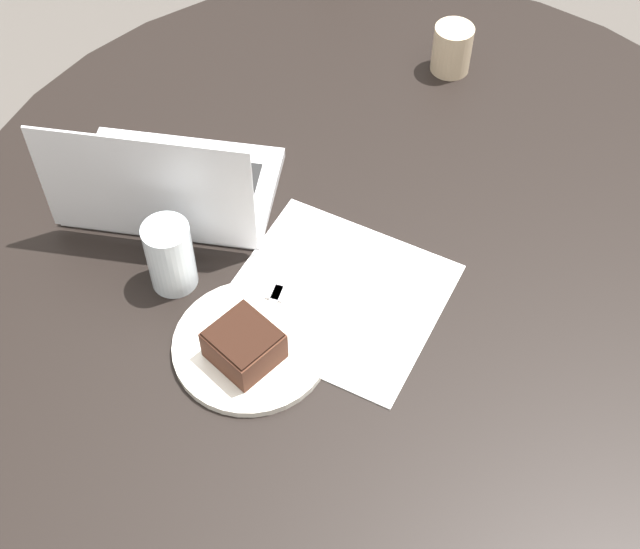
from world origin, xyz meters
TOP-DOWN VIEW (x-y plane):
  - ground_plane at (0.00, 0.00)m, footprint 12.00×12.00m
  - dining_table at (0.00, 0.00)m, footprint 1.36×1.36m
  - paper_document at (-0.04, -0.12)m, footprint 0.33×0.31m
  - plate at (-0.12, -0.24)m, footprint 0.22×0.22m
  - cake_slice at (-0.12, -0.27)m, footprint 0.11×0.11m
  - fork at (-0.12, -0.21)m, footprint 0.03×0.17m
  - coffee_glass at (0.01, 0.42)m, footprint 0.07×0.07m
  - water_glass at (-0.27, -0.17)m, footprint 0.07×0.07m
  - laptop at (-0.33, -0.03)m, footprint 0.34×0.26m

SIDE VIEW (x-z plane):
  - ground_plane at x=0.00m, z-range 0.00..0.00m
  - dining_table at x=0.00m, z-range 0.25..0.97m
  - paper_document at x=-0.04m, z-range 0.71..0.72m
  - plate at x=-0.12m, z-range 0.71..0.73m
  - fork at x=-0.12m, z-range 0.73..0.73m
  - cake_slice at x=-0.12m, z-range 0.73..0.78m
  - laptop at x=-0.33m, z-range 0.65..0.86m
  - coffee_glass at x=0.01m, z-range 0.71..0.80m
  - water_glass at x=-0.27m, z-range 0.71..0.83m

